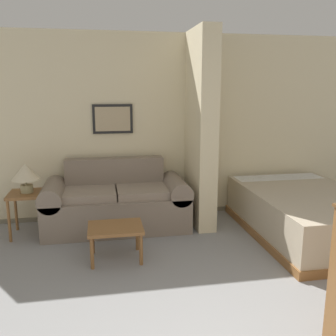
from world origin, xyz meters
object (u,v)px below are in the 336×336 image
bed (307,213)px  table_lamp (26,173)px  couch (116,203)px  coffee_table (116,231)px

bed → table_lamp: bearing=169.8°
couch → bed: couch is taller
coffee_table → bed: bed is taller
table_lamp → bed: bearing=-10.2°
couch → coffee_table: couch is taller
coffee_table → table_lamp: table_lamp is taller
coffee_table → bed: size_ratio=0.27×
coffee_table → bed: 2.46m
coffee_table → table_lamp: size_ratio=1.60×
couch → table_lamp: (-1.11, -0.07, 0.47)m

